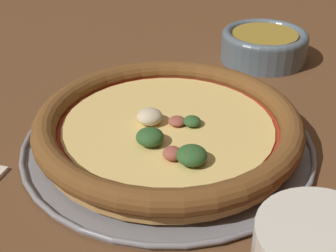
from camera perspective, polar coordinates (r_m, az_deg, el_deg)
name	(u,v)px	position (r m, az deg, el deg)	size (l,w,h in m)	color
ground_plane	(168,145)	(0.51, 0.00, -2.34)	(3.00, 3.00, 0.00)	brown
pizza_tray	(168,142)	(0.51, 0.00, -1.96)	(0.32, 0.32, 0.01)	gray
pizza	(168,126)	(0.50, 0.00, 0.01)	(0.29, 0.29, 0.04)	tan
bowl_near	(264,44)	(0.73, 11.63, 9.74)	(0.13, 0.13, 0.05)	slate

